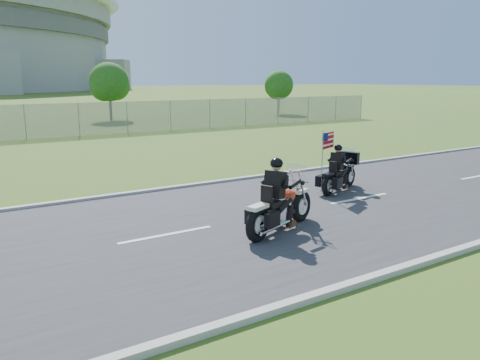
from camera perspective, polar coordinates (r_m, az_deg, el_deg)
ground at (r=11.42m, az=0.30°, el=-5.16°), size 420.00×420.00×0.00m
road at (r=11.41m, az=0.30°, el=-5.06°), size 120.00×8.00×0.04m
curb_north at (r=14.86m, az=-8.11°, el=-0.96°), size 120.00×0.18×0.12m
curb_south at (r=8.49m, az=15.46°, el=-11.60°), size 120.00×0.18×0.12m
tree_fence_near at (r=40.99m, az=-15.60°, el=11.20°), size 3.52×3.28×4.75m
tree_fence_far at (r=46.52m, az=4.76°, el=11.27°), size 3.08×2.87×4.20m
motorcycle_lead at (r=10.58m, az=4.88°, el=-3.51°), size 2.50×1.24×1.75m
motorcycle_follow at (r=14.64m, az=12.01°, el=0.56°), size 2.12×1.14×1.86m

